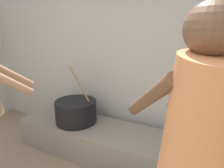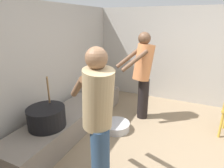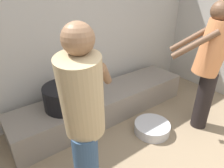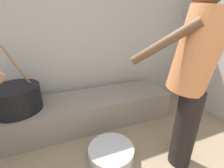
% 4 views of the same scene
% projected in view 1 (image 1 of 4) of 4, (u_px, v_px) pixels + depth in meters
% --- Properties ---
extents(block_enclosure_rear, '(4.94, 0.20, 2.07)m').
position_uv_depth(block_enclosure_rear, '(117.00, 67.00, 2.61)').
color(block_enclosure_rear, '#ADA8A0').
rests_on(block_enclosure_rear, ground_plane).
extents(hearth_ledge, '(2.63, 0.60, 0.37)m').
position_uv_depth(hearth_ledge, '(118.00, 146.00, 2.26)').
color(hearth_ledge, slate).
rests_on(hearth_ledge, ground_plane).
extents(cooking_pot_main, '(0.52, 0.52, 0.74)m').
position_uv_depth(cooking_pot_main, '(76.00, 111.00, 2.44)').
color(cooking_pot_main, black).
rests_on(cooking_pot_main, hearth_ledge).
extents(cook_in_orange_shirt, '(0.68, 0.71, 1.60)m').
position_uv_depth(cook_in_orange_shirt, '(196.00, 161.00, 0.87)').
color(cook_in_orange_shirt, black).
rests_on(cook_in_orange_shirt, ground_plane).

